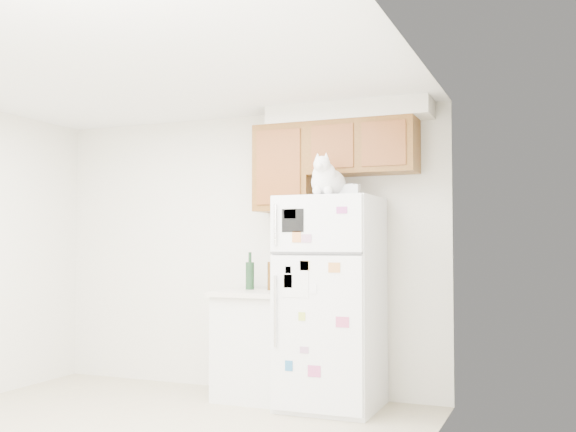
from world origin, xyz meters
The scene contains 8 objects.
room_shell centered at (0.12, 0.24, 1.67)m, with size 3.84×4.04×2.52m.
refrigerator centered at (0.98, 1.61, 0.85)m, with size 0.76×0.78×1.70m.
base_counter centered at (0.29, 1.68, 0.46)m, with size 0.64×0.64×0.92m.
cat centered at (1.01, 1.46, 1.82)m, with size 0.32×0.47×0.33m.
storage_box_back centered at (1.12, 1.62, 1.75)m, with size 0.18×0.13×0.10m, color white.
storage_box_front centered at (1.16, 1.55, 1.74)m, with size 0.15×0.11×0.09m, color white.
bottle_green centered at (0.18, 1.78, 1.08)m, with size 0.08×0.08×0.33m, color #19381E, non-canonical shape.
bottle_amber centered at (0.39, 1.78, 1.09)m, with size 0.08×0.08×0.33m, color #593814, non-canonical shape.
Camera 1 is at (2.72, -3.59, 1.31)m, focal length 42.00 mm.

